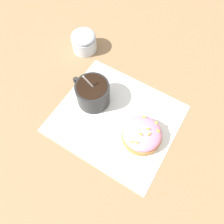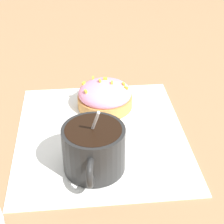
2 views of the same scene
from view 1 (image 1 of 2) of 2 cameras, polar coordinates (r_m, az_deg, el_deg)
The scene contains 5 objects.
ground_plane at distance 0.57m, azimuth 1.07°, elevation -1.70°, with size 3.00×3.00×0.00m, color #93704C.
paper_napkin at distance 0.57m, azimuth 1.07°, elevation -1.64°, with size 0.32×0.29×0.00m.
coffee_cup at distance 0.57m, azimuth -5.13°, elevation 5.09°, with size 0.11×0.09×0.10m.
frosted_pastry at distance 0.53m, azimuth 7.87°, elevation -5.78°, with size 0.10×0.10×0.05m.
sugar_bowl at distance 0.69m, azimuth -7.33°, elevation 17.88°, with size 0.07×0.07×0.06m.
Camera 1 is at (0.13, -0.21, 0.52)m, focal length 35.00 mm.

